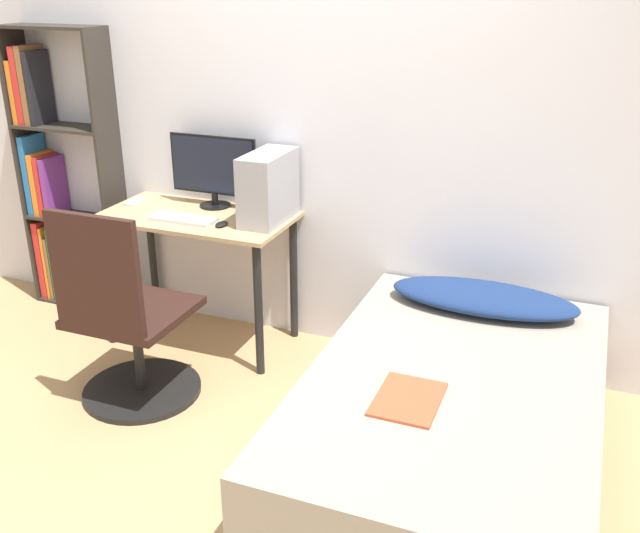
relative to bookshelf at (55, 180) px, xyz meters
name	(u,v)px	position (x,y,z in m)	size (l,w,h in m)	color
ground_plane	(188,470)	(1.62, -1.23, -0.80)	(14.00, 14.00, 0.00)	tan
wall_back	(308,120)	(1.62, 0.14, 0.45)	(8.00, 0.05, 2.50)	silver
desk	(198,237)	(1.09, -0.16, -0.17)	(1.04, 0.55, 0.75)	tan
bookshelf	(55,180)	(0.00, 0.00, 0.00)	(0.62, 0.22, 1.70)	#2D2823
office_chair	(127,331)	(1.08, -0.85, -0.42)	(0.59, 0.59, 1.02)	black
bed	(450,424)	(2.65, -0.82, -0.57)	(1.18, 1.85, 0.46)	#4C3D2D
pillow	(483,298)	(2.65, -0.15, -0.28)	(0.89, 0.36, 0.11)	navy
magazine	(408,399)	(2.52, -1.06, -0.33)	(0.24, 0.32, 0.01)	#B24C2D
monitor	(213,169)	(1.10, 0.01, 0.17)	(0.52, 0.17, 0.40)	black
keyboard	(183,219)	(1.07, -0.27, -0.03)	(0.36, 0.14, 0.02)	silver
pc_tower	(268,187)	(1.50, -0.11, 0.14)	(0.18, 0.39, 0.36)	#99999E
mouse	(222,224)	(1.30, -0.27, -0.03)	(0.06, 0.09, 0.02)	black
phone	(135,202)	(0.65, -0.10, -0.04)	(0.07, 0.14, 0.01)	#B7B7BC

